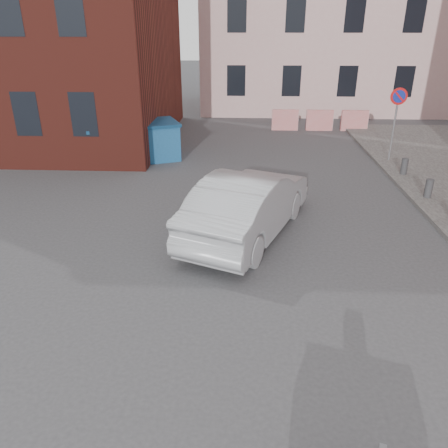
{
  "coord_description": "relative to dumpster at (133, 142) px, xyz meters",
  "views": [
    {
      "loc": [
        0.52,
        -6.85,
        4.83
      ],
      "look_at": [
        0.13,
        1.25,
        1.1
      ],
      "focal_mm": 35.0,
      "sensor_mm": 36.0,
      "label": 1
    }
  ],
  "objects": [
    {
      "name": "ground",
      "position": [
        3.74,
        -9.43,
        -0.72
      ],
      "size": [
        120.0,
        120.0,
        0.0
      ],
      "primitive_type": "plane",
      "color": "#38383A",
      "rests_on": "ground"
    },
    {
      "name": "no_parking_sign",
      "position": [
        9.74,
        0.05,
        1.29
      ],
      "size": [
        0.6,
        0.09,
        2.65
      ],
      "color": "gray",
      "rests_on": "sidewalk"
    },
    {
      "name": "barriers",
      "position": [
        7.94,
        5.57,
        -0.22
      ],
      "size": [
        4.7,
        0.18,
        1.0
      ],
      "color": "red",
      "rests_on": "ground"
    },
    {
      "name": "dumpster",
      "position": [
        0.0,
        0.0,
        0.0
      ],
      "size": [
        3.84,
        2.96,
        1.43
      ],
      "rotation": [
        0.0,
        0.0,
        0.4
      ],
      "color": "#21619D",
      "rests_on": "ground"
    },
    {
      "name": "silver_car",
      "position": [
        4.39,
        -6.33,
        0.08
      ],
      "size": [
        3.42,
        5.18,
        1.61
      ],
      "primitive_type": "imported",
      "rotation": [
        0.0,
        0.0,
        2.76
      ],
      "color": "#A2A5A9",
      "rests_on": "ground"
    }
  ]
}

